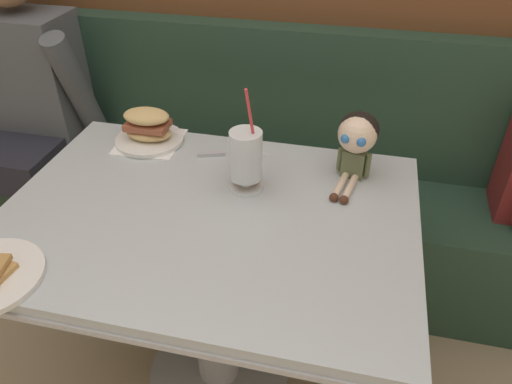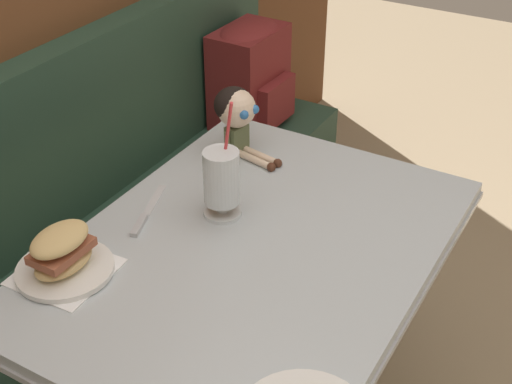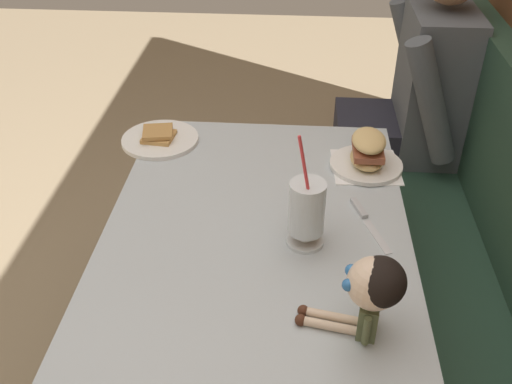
{
  "view_description": "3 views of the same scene",
  "coord_description": "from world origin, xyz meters",
  "px_view_note": "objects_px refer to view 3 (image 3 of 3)",
  "views": [
    {
      "loc": [
        0.35,
        -0.78,
        1.54
      ],
      "look_at": [
        0.12,
        0.23,
        0.79
      ],
      "focal_mm": 34.05,
      "sensor_mm": 36.0,
      "label": 1
    },
    {
      "loc": [
        -1.16,
        -0.51,
        1.77
      ],
      "look_at": [
        0.06,
        0.2,
        0.85
      ],
      "focal_mm": 50.13,
      "sensor_mm": 36.0,
      "label": 2
    },
    {
      "loc": [
        1.22,
        0.27,
        1.69
      ],
      "look_at": [
        -0.01,
        0.18,
        0.83
      ],
      "focal_mm": 40.92,
      "sensor_mm": 36.0,
      "label": 3
    }
  ],
  "objects_px": {
    "butter_knife": "(364,215)",
    "seated_doll": "(373,287)",
    "diner_patron": "(423,83)",
    "toast_plate": "(160,138)",
    "sandwich_plate": "(367,154)",
    "milkshake_glass": "(307,210)"
  },
  "relations": [
    {
      "from": "sandwich_plate",
      "to": "milkshake_glass",
      "type": "bearing_deg",
      "value": -26.27
    },
    {
      "from": "sandwich_plate",
      "to": "butter_knife",
      "type": "xyz_separation_m",
      "value": [
        0.25,
        -0.03,
        -0.04
      ]
    },
    {
      "from": "toast_plate",
      "to": "diner_patron",
      "type": "relative_size",
      "value": 0.31
    },
    {
      "from": "butter_knife",
      "to": "seated_doll",
      "type": "relative_size",
      "value": 1.01
    },
    {
      "from": "sandwich_plate",
      "to": "diner_patron",
      "type": "relative_size",
      "value": 0.27
    },
    {
      "from": "milkshake_glass",
      "to": "diner_patron",
      "type": "bearing_deg",
      "value": 155.66
    },
    {
      "from": "sandwich_plate",
      "to": "diner_patron",
      "type": "height_order",
      "value": "diner_patron"
    },
    {
      "from": "butter_knife",
      "to": "sandwich_plate",
      "type": "bearing_deg",
      "value": 174.24
    },
    {
      "from": "sandwich_plate",
      "to": "diner_patron",
      "type": "distance_m",
      "value": 0.69
    },
    {
      "from": "toast_plate",
      "to": "sandwich_plate",
      "type": "distance_m",
      "value": 0.67
    },
    {
      "from": "diner_patron",
      "to": "milkshake_glass",
      "type": "bearing_deg",
      "value": -24.34
    },
    {
      "from": "milkshake_glass",
      "to": "butter_knife",
      "type": "height_order",
      "value": "milkshake_glass"
    },
    {
      "from": "sandwich_plate",
      "to": "butter_knife",
      "type": "height_order",
      "value": "sandwich_plate"
    },
    {
      "from": "butter_knife",
      "to": "seated_doll",
      "type": "bearing_deg",
      "value": -3.56
    },
    {
      "from": "sandwich_plate",
      "to": "butter_knife",
      "type": "bearing_deg",
      "value": -5.76
    },
    {
      "from": "diner_patron",
      "to": "seated_doll",
      "type": "bearing_deg",
      "value": -13.98
    },
    {
      "from": "diner_patron",
      "to": "butter_knife",
      "type": "bearing_deg",
      "value": -18.5
    },
    {
      "from": "toast_plate",
      "to": "diner_patron",
      "type": "height_order",
      "value": "diner_patron"
    },
    {
      "from": "toast_plate",
      "to": "butter_knife",
      "type": "xyz_separation_m",
      "value": [
        0.36,
        0.63,
        -0.01
      ]
    },
    {
      "from": "diner_patron",
      "to": "sandwich_plate",
      "type": "bearing_deg",
      "value": -23.17
    },
    {
      "from": "milkshake_glass",
      "to": "butter_knife",
      "type": "relative_size",
      "value": 1.38
    },
    {
      "from": "toast_plate",
      "to": "diner_patron",
      "type": "bearing_deg",
      "value": 119.34
    }
  ]
}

